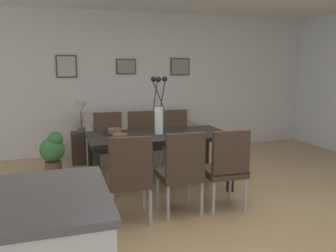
{
  "coord_description": "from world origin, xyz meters",
  "views": [
    {
      "loc": [
        -1.4,
        -3.12,
        1.56
      ],
      "look_at": [
        0.05,
        1.39,
        0.77
      ],
      "focal_mm": 36.45,
      "sensor_mm": 36.0,
      "label": 1
    }
  ],
  "objects_px": {
    "potted_plant": "(53,152)",
    "sofa": "(143,142)",
    "centerpiece_vase": "(159,112)",
    "table_lamp": "(81,110)",
    "dining_table": "(159,140)",
    "dining_chair_mid_right": "(176,137)",
    "bowl_near_right": "(115,130)",
    "dining_chair_far_left": "(182,169)",
    "framed_picture_right": "(180,67)",
    "dining_chair_near_left": "(130,175)",
    "side_table": "(82,147)",
    "framed_picture_center": "(126,67)",
    "dining_chair_near_right": "(109,141)",
    "dining_chair_far_right": "(143,139)",
    "dining_chair_mid_left": "(226,165)",
    "framed_picture_left": "(66,66)",
    "bowl_near_left": "(120,136)"
  },
  "relations": [
    {
      "from": "framed_picture_left",
      "to": "framed_picture_center",
      "type": "relative_size",
      "value": 1.07
    },
    {
      "from": "side_table",
      "to": "framed_picture_right",
      "type": "distance_m",
      "value": 2.41
    },
    {
      "from": "bowl_near_right",
      "to": "centerpiece_vase",
      "type": "bearing_deg",
      "value": -20.27
    },
    {
      "from": "dining_chair_mid_right",
      "to": "sofa",
      "type": "relative_size",
      "value": 0.46
    },
    {
      "from": "dining_chair_mid_left",
      "to": "centerpiece_vase",
      "type": "xyz_separation_m",
      "value": [
        -0.52,
        0.88,
        0.51
      ]
    },
    {
      "from": "centerpiece_vase",
      "to": "bowl_near_right",
      "type": "height_order",
      "value": "centerpiece_vase"
    },
    {
      "from": "dining_chair_far_left",
      "to": "dining_chair_mid_right",
      "type": "bearing_deg",
      "value": 72.87
    },
    {
      "from": "dining_table",
      "to": "dining_chair_near_left",
      "type": "relative_size",
      "value": 1.96
    },
    {
      "from": "dining_chair_near_right",
      "to": "sofa",
      "type": "height_order",
      "value": "dining_chair_near_right"
    },
    {
      "from": "bowl_near_right",
      "to": "side_table",
      "type": "relative_size",
      "value": 0.33
    },
    {
      "from": "bowl_near_left",
      "to": "dining_chair_near_right",
      "type": "bearing_deg",
      "value": 89.44
    },
    {
      "from": "sofa",
      "to": "table_lamp",
      "type": "xyz_separation_m",
      "value": [
        -1.05,
        -0.04,
        0.61
      ]
    },
    {
      "from": "dining_table",
      "to": "dining_chair_mid_right",
      "type": "bearing_deg",
      "value": 57.9
    },
    {
      "from": "sofa",
      "to": "dining_table",
      "type": "bearing_deg",
      "value": -96.17
    },
    {
      "from": "dining_chair_mid_right",
      "to": "sofa",
      "type": "bearing_deg",
      "value": 112.33
    },
    {
      "from": "sofa",
      "to": "table_lamp",
      "type": "height_order",
      "value": "table_lamp"
    },
    {
      "from": "sofa",
      "to": "bowl_near_left",
      "type": "bearing_deg",
      "value": -111.06
    },
    {
      "from": "table_lamp",
      "to": "dining_table",
      "type": "bearing_deg",
      "value": -61.91
    },
    {
      "from": "dining_chair_near_left",
      "to": "side_table",
      "type": "bearing_deg",
      "value": 96.99
    },
    {
      "from": "dining_chair_far_left",
      "to": "framed_picture_right",
      "type": "distance_m",
      "value": 3.37
    },
    {
      "from": "dining_chair_far_left",
      "to": "dining_chair_mid_left",
      "type": "height_order",
      "value": "same"
    },
    {
      "from": "dining_chair_far_right",
      "to": "table_lamp",
      "type": "relative_size",
      "value": 1.8
    },
    {
      "from": "dining_chair_near_left",
      "to": "potted_plant",
      "type": "xyz_separation_m",
      "value": [
        -0.77,
        1.87,
        -0.14
      ]
    },
    {
      "from": "bowl_near_right",
      "to": "framed_picture_left",
      "type": "bearing_deg",
      "value": 104.81
    },
    {
      "from": "potted_plant",
      "to": "sofa",
      "type": "bearing_deg",
      "value": 24.15
    },
    {
      "from": "sofa",
      "to": "dining_chair_mid_left",
      "type": "bearing_deg",
      "value": -82.47
    },
    {
      "from": "dining_chair_mid_left",
      "to": "dining_chair_mid_right",
      "type": "distance_m",
      "value": 1.71
    },
    {
      "from": "dining_chair_mid_left",
      "to": "dining_chair_mid_right",
      "type": "height_order",
      "value": "same"
    },
    {
      "from": "dining_chair_far_right",
      "to": "centerpiece_vase",
      "type": "bearing_deg",
      "value": -89.51
    },
    {
      "from": "table_lamp",
      "to": "potted_plant",
      "type": "relative_size",
      "value": 0.76
    },
    {
      "from": "dining_chair_far_left",
      "to": "framed_picture_right",
      "type": "bearing_deg",
      "value": 70.69
    },
    {
      "from": "dining_chair_near_left",
      "to": "table_lamp",
      "type": "relative_size",
      "value": 1.8
    },
    {
      "from": "centerpiece_vase",
      "to": "potted_plant",
      "type": "height_order",
      "value": "centerpiece_vase"
    },
    {
      "from": "dining_chair_near_right",
      "to": "centerpiece_vase",
      "type": "bearing_deg",
      "value": -58.33
    },
    {
      "from": "dining_chair_mid_left",
      "to": "framed_picture_center",
      "type": "relative_size",
      "value": 2.5
    },
    {
      "from": "dining_chair_far_left",
      "to": "dining_chair_mid_right",
      "type": "distance_m",
      "value": 1.76
    },
    {
      "from": "bowl_near_right",
      "to": "framed_picture_left",
      "type": "xyz_separation_m",
      "value": [
        -0.52,
        1.95,
        0.83
      ]
    },
    {
      "from": "framed_picture_right",
      "to": "potted_plant",
      "type": "bearing_deg",
      "value": -154.08
    },
    {
      "from": "framed_picture_center",
      "to": "bowl_near_right",
      "type": "bearing_deg",
      "value": -105.47
    },
    {
      "from": "dining_chair_far_right",
      "to": "dining_chair_near_left",
      "type": "bearing_deg",
      "value": -107.97
    },
    {
      "from": "centerpiece_vase",
      "to": "framed_picture_left",
      "type": "distance_m",
      "value": 2.47
    },
    {
      "from": "dining_table",
      "to": "dining_chair_near_right",
      "type": "distance_m",
      "value": 1.02
    },
    {
      "from": "dining_table",
      "to": "sofa",
      "type": "distance_m",
      "value": 1.72
    },
    {
      "from": "dining_chair_mid_right",
      "to": "potted_plant",
      "type": "xyz_separation_m",
      "value": [
        -1.85,
        0.16,
        -0.14
      ]
    },
    {
      "from": "side_table",
      "to": "framed_picture_center",
      "type": "relative_size",
      "value": 1.41
    },
    {
      "from": "bowl_near_left",
      "to": "framed_picture_left",
      "type": "distance_m",
      "value": 2.55
    },
    {
      "from": "dining_table",
      "to": "table_lamp",
      "type": "relative_size",
      "value": 3.53
    },
    {
      "from": "table_lamp",
      "to": "framed_picture_right",
      "type": "distance_m",
      "value": 2.12
    },
    {
      "from": "dining_table",
      "to": "dining_chair_mid_left",
      "type": "distance_m",
      "value": 1.03
    },
    {
      "from": "dining_table",
      "to": "dining_chair_near_left",
      "type": "bearing_deg",
      "value": -122.87
    }
  ]
}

